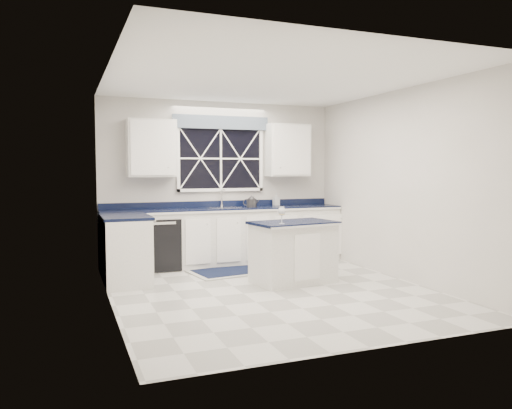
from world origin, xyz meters
name	(u,v)px	position (x,y,z in m)	size (l,w,h in m)	color
ground	(272,291)	(0.00, 0.00, 0.00)	(4.50, 4.50, 0.00)	silver
back_wall	(220,182)	(0.00, 2.25, 1.35)	(4.00, 0.10, 2.70)	silver
base_cabinets	(209,240)	(-0.33, 1.78, 0.45)	(3.99, 1.60, 0.90)	white
countertop	(226,209)	(0.00, 1.95, 0.92)	(3.98, 0.64, 0.04)	black
dishwasher	(159,243)	(-1.10, 1.95, 0.41)	(0.60, 0.58, 0.82)	black
window	(221,154)	(0.00, 2.20, 1.83)	(1.65, 0.09, 1.26)	black
upper_cabinets	(223,149)	(0.00, 2.08, 1.90)	(3.10, 0.34, 0.90)	white
faucet	(222,197)	(0.00, 2.14, 1.10)	(0.05, 0.20, 0.30)	silver
island	(293,252)	(0.47, 0.35, 0.43)	(1.23, 0.85, 0.85)	white
rug	(235,271)	(-0.04, 1.35, 0.01)	(1.47, 1.03, 0.02)	#B1B1AC
kettle	(251,202)	(0.45, 1.93, 1.03)	(0.27, 0.21, 0.20)	#2E2E31
wine_glass	(282,212)	(0.20, 0.14, 1.01)	(0.10, 0.10, 0.23)	silver
soap_bottle	(276,199)	(0.99, 2.15, 1.05)	(0.10, 0.10, 0.21)	silver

